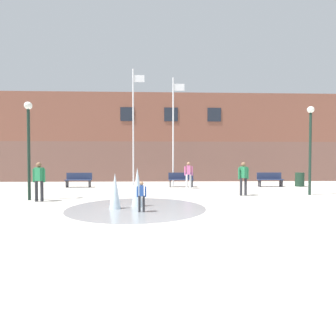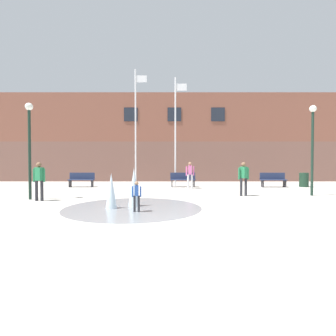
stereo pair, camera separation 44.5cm
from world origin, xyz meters
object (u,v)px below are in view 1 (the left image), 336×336
object	(u,v)px
park_bench_under_right_flagpole	(181,179)
park_bench_far_right	(270,179)
adult_in_red	(39,178)
flagpole_right	(174,128)
trash_can	(300,179)
park_bench_left_of_flagpoles	(79,180)
adult_watching	(243,176)
child_with_pink_shirt	(142,194)
lamp_post_right_lane	(310,138)
lamp_post_left_lane	(29,137)
teen_by_trashcan	(189,173)
flagpole_left	(134,124)

from	to	relation	value
park_bench_under_right_flagpole	park_bench_far_right	bearing A→B (deg)	-1.06
park_bench_far_right	adult_in_red	xyz separation A→B (m)	(-11.95, -5.80, 0.45)
park_bench_under_right_flagpole	flagpole_right	world-z (taller)	flagpole_right
trash_can	park_bench_left_of_flagpoles	bearing A→B (deg)	-179.75
park_bench_left_of_flagpoles	park_bench_under_right_flagpole	xyz separation A→B (m)	(6.45, 0.02, 0.00)
adult_watching	park_bench_far_right	bearing A→B (deg)	117.19
child_with_pink_shirt	lamp_post_right_lane	world-z (taller)	lamp_post_right_lane
adult_watching	lamp_post_left_lane	xyz separation A→B (m)	(-9.44, -1.14, 1.73)
park_bench_far_right	lamp_post_left_lane	xyz separation A→B (m)	(-12.55, -5.39, 2.18)
teen_by_trashcan	child_with_pink_shirt	distance (m)	7.64
park_bench_left_of_flagpoles	trash_can	size ratio (longest dim) A/B	1.78
park_bench_left_of_flagpoles	lamp_post_left_lane	bearing A→B (deg)	-94.04
lamp_post_left_lane	park_bench_far_right	bearing A→B (deg)	23.24
park_bench_left_of_flagpoles	adult_watching	bearing A→B (deg)	-25.54
park_bench_under_right_flagpole	lamp_post_right_lane	size ratio (longest dim) A/B	0.37
flagpole_right	flagpole_left	bearing A→B (deg)	180.00
child_with_pink_shirt	trash_can	xyz separation A→B (m)	(9.69, 8.29, -0.13)
flagpole_left	child_with_pink_shirt	bearing A→B (deg)	-82.98
park_bench_under_right_flagpole	trash_can	size ratio (longest dim) A/B	1.78
lamp_post_right_lane	flagpole_right	bearing A→B (deg)	141.25
park_bench_under_right_flagpole	park_bench_far_right	size ratio (longest dim) A/B	1.00
park_bench_far_right	lamp_post_left_lane	bearing A→B (deg)	-156.76
park_bench_far_right	flagpole_right	distance (m)	7.05
park_bench_under_right_flagpole	teen_by_trashcan	distance (m)	1.15
adult_in_red	lamp_post_left_lane	world-z (taller)	lamp_post_left_lane
flagpole_left	lamp_post_right_lane	distance (m)	10.39
flagpole_left	adult_in_red	bearing A→B (deg)	-115.17
child_with_pink_shirt	trash_can	bearing A→B (deg)	122.93
park_bench_left_of_flagpoles	park_bench_under_right_flagpole	size ratio (longest dim) A/B	1.00
teen_by_trashcan	park_bench_left_of_flagpoles	bearing A→B (deg)	-96.30
teen_by_trashcan	flagpole_right	size ratio (longest dim) A/B	0.22
teen_by_trashcan	adult_in_red	world-z (taller)	same
park_bench_left_of_flagpoles	flagpole_right	xyz separation A→B (m)	(6.03, 0.87, 3.35)
flagpole_right	trash_can	world-z (taller)	flagpole_right
adult_watching	lamp_post_left_lane	size ratio (longest dim) A/B	0.39
park_bench_under_right_flagpole	teen_by_trashcan	world-z (taller)	teen_by_trashcan
park_bench_left_of_flagpoles	lamp_post_left_lane	world-z (taller)	lamp_post_left_lane
teen_by_trashcan	park_bench_under_right_flagpole	bearing A→B (deg)	-157.94
adult_watching	flagpole_left	size ratio (longest dim) A/B	0.21
flagpole_left	lamp_post_right_lane	world-z (taller)	flagpole_left
flagpole_right	trash_can	xyz separation A→B (m)	(8.16, -0.80, -3.38)
flagpole_left	lamp_post_right_lane	xyz separation A→B (m)	(8.97, -5.07, -1.35)
lamp_post_right_lane	child_with_pink_shirt	bearing A→B (deg)	-152.84
park_bench_under_right_flagpole	trash_can	distance (m)	7.73
park_bench_far_right	child_with_pink_shirt	world-z (taller)	child_with_pink_shirt
teen_by_trashcan	child_with_pink_shirt	size ratio (longest dim) A/B	1.61
park_bench_under_right_flagpole	child_with_pink_shirt	bearing A→B (deg)	-103.36
child_with_pink_shirt	teen_by_trashcan	bearing A→B (deg)	154.59
adult_watching	adult_in_red	distance (m)	8.99
flagpole_right	trash_can	distance (m)	8.86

